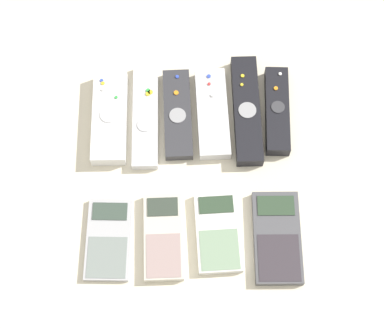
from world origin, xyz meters
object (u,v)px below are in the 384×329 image
at_px(remote_2, 178,114).
at_px(calculator_1, 163,237).
at_px(remote_5, 277,111).
at_px(remote_0, 110,117).
at_px(remote_1, 145,116).
at_px(calculator_0, 108,239).
at_px(remote_4, 247,110).
at_px(calculator_3, 277,237).
at_px(remote_3, 212,113).
at_px(calculator_2, 218,232).

bearing_deg(remote_2, calculator_1, -98.09).
bearing_deg(remote_5, remote_0, -175.80).
distance_m(remote_1, calculator_0, 0.23).
bearing_deg(remote_4, calculator_3, -81.18).
xyz_separation_m(remote_1, remote_3, (0.12, 0.00, 0.00)).
bearing_deg(calculator_2, remote_4, 72.96).
xyz_separation_m(remote_1, calculator_1, (0.03, -0.22, -0.00)).
height_order(calculator_0, calculator_2, calculator_2).
relative_size(remote_0, calculator_3, 1.11).
bearing_deg(calculator_3, calculator_0, -179.91).
xyz_separation_m(remote_3, calculator_0, (-0.18, -0.23, -0.01)).
bearing_deg(calculator_0, remote_3, 53.73).
height_order(remote_0, calculator_1, remote_0).
distance_m(remote_2, remote_3, 0.06).
bearing_deg(remote_1, remote_3, 0.69).
bearing_deg(remote_5, calculator_1, -129.18).
bearing_deg(remote_3, remote_4, 2.36).
distance_m(remote_0, remote_5, 0.30).
bearing_deg(calculator_3, remote_5, 86.84).
bearing_deg(remote_1, calculator_1, -82.06).
height_order(remote_0, remote_1, remote_0).
bearing_deg(calculator_1, remote_4, 56.10).
bearing_deg(calculator_0, calculator_2, 4.36).
relative_size(remote_1, remote_4, 0.97).
distance_m(remote_1, remote_2, 0.06).
height_order(remote_0, remote_2, remote_0).
xyz_separation_m(remote_3, calculator_1, (-0.09, -0.22, -0.00)).
bearing_deg(calculator_1, remote_5, 47.27).
xyz_separation_m(remote_2, remote_3, (0.06, -0.00, 0.00)).
bearing_deg(remote_3, calculator_3, -68.35).
bearing_deg(calculator_3, remote_1, 134.51).
relative_size(remote_2, calculator_1, 1.18).
height_order(remote_1, remote_3, remote_3).
relative_size(remote_2, calculator_2, 1.25).
distance_m(calculator_0, calculator_3, 0.28).
height_order(remote_5, calculator_3, remote_5).
bearing_deg(remote_4, calculator_1, -123.54).
xyz_separation_m(remote_3, calculator_2, (0.00, -0.22, -0.00)).
xyz_separation_m(remote_2, calculator_1, (-0.03, -0.22, -0.00)).
relative_size(remote_0, remote_1, 0.87).
height_order(remote_1, remote_4, remote_4).
bearing_deg(calculator_3, remote_3, 114.15).
xyz_separation_m(remote_2, calculator_2, (0.06, -0.22, -0.00)).
bearing_deg(calculator_2, remote_1, 116.85).
xyz_separation_m(remote_1, remote_4, (0.18, 0.01, 0.00)).
height_order(remote_4, calculator_3, remote_4).
relative_size(remote_3, calculator_3, 1.10).
xyz_separation_m(remote_2, remote_5, (0.18, 0.00, 0.00)).
bearing_deg(calculator_1, calculator_0, -179.82).
bearing_deg(calculator_0, remote_2, 64.82).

